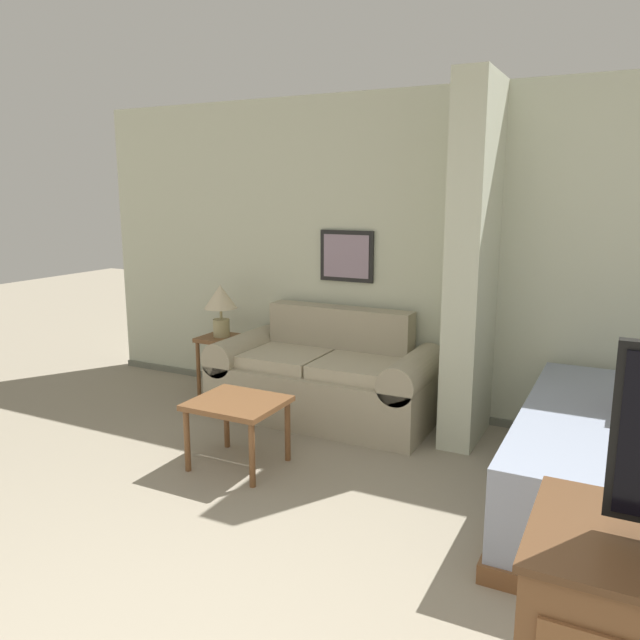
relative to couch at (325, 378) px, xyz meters
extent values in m
cube|color=beige|center=(0.90, 0.49, 0.98)|extent=(6.88, 0.12, 2.60)
cube|color=slate|center=(0.90, 0.41, -0.29)|extent=(6.88, 0.02, 0.06)
cube|color=black|center=(0.00, 0.41, 0.96)|extent=(0.48, 0.02, 0.43)
cube|color=gray|center=(0.00, 0.39, 0.96)|extent=(0.41, 0.01, 0.36)
cube|color=beige|center=(1.14, 0.09, 0.98)|extent=(0.24, 0.68, 2.60)
cube|color=tan|center=(0.00, -0.03, -0.11)|extent=(1.27, 0.84, 0.42)
cube|color=tan|center=(0.00, 0.29, 0.32)|extent=(1.27, 0.20, 0.44)
cube|color=tan|center=(-0.76, -0.03, -0.11)|extent=(0.26, 0.84, 0.42)
cylinder|color=tan|center=(-0.76, -0.03, 0.16)|extent=(0.28, 0.84, 0.28)
cube|color=tan|center=(0.76, -0.03, -0.11)|extent=(0.26, 0.84, 0.42)
cylinder|color=tan|center=(0.76, -0.03, 0.16)|extent=(0.28, 0.84, 0.28)
cube|color=#BAAF94|center=(-0.32, -0.08, 0.15)|extent=(0.61, 0.60, 0.10)
cube|color=#BAAF94|center=(0.32, -0.08, 0.15)|extent=(0.61, 0.60, 0.10)
cube|color=brown|center=(-0.09, -1.12, 0.12)|extent=(0.59, 0.52, 0.04)
cylinder|color=brown|center=(-0.35, -1.34, -0.11)|extent=(0.04, 0.04, 0.42)
cylinder|color=brown|center=(0.16, -1.34, -0.11)|extent=(0.04, 0.04, 0.42)
cylinder|color=brown|center=(-0.35, -0.89, -0.11)|extent=(0.04, 0.04, 0.42)
cylinder|color=brown|center=(0.16, -0.89, -0.11)|extent=(0.04, 0.04, 0.42)
cube|color=brown|center=(-1.03, 0.02, 0.22)|extent=(0.36, 0.36, 0.04)
cylinder|color=brown|center=(-1.19, -0.13, -0.06)|extent=(0.04, 0.04, 0.52)
cylinder|color=brown|center=(-0.88, -0.13, -0.06)|extent=(0.04, 0.04, 0.52)
cylinder|color=brown|center=(-1.19, 0.18, -0.06)|extent=(0.04, 0.04, 0.52)
cylinder|color=brown|center=(-0.88, 0.18, -0.06)|extent=(0.04, 0.04, 0.52)
cylinder|color=tan|center=(-1.03, 0.02, 0.31)|extent=(0.15, 0.15, 0.16)
cylinder|color=tan|center=(-1.03, 0.02, 0.44)|extent=(0.02, 0.02, 0.10)
cone|color=beige|center=(-1.03, 0.02, 0.59)|extent=(0.29, 0.29, 0.21)
camera|label=1|loc=(2.17, -4.37, 1.49)|focal=35.00mm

